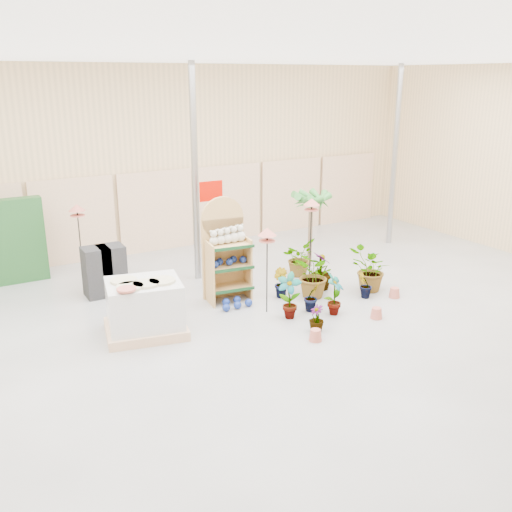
{
  "coord_description": "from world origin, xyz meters",
  "views": [
    {
      "loc": [
        -4.76,
        -7.26,
        4.2
      ],
      "look_at": [
        0.3,
        1.5,
        1.0
      ],
      "focal_mm": 40.0,
      "sensor_mm": 36.0,
      "label": 1
    }
  ],
  "objects_px": {
    "display_shelf": "(225,253)",
    "potted_plant_2": "(315,275)",
    "bird_table_front": "(267,234)",
    "pallet_stack": "(145,308)"
  },
  "relations": [
    {
      "from": "bird_table_front",
      "to": "display_shelf",
      "type": "bearing_deg",
      "value": 108.51
    },
    {
      "from": "potted_plant_2",
      "to": "pallet_stack",
      "type": "bearing_deg",
      "value": 178.75
    },
    {
      "from": "display_shelf",
      "to": "pallet_stack",
      "type": "relative_size",
      "value": 1.34
    },
    {
      "from": "pallet_stack",
      "to": "display_shelf",
      "type": "bearing_deg",
      "value": 33.69
    },
    {
      "from": "display_shelf",
      "to": "potted_plant_2",
      "type": "height_order",
      "value": "display_shelf"
    },
    {
      "from": "display_shelf",
      "to": "potted_plant_2",
      "type": "xyz_separation_m",
      "value": [
        1.54,
        -0.86,
        -0.46
      ]
    },
    {
      "from": "bird_table_front",
      "to": "potted_plant_2",
      "type": "relative_size",
      "value": 1.75
    },
    {
      "from": "pallet_stack",
      "to": "bird_table_front",
      "type": "bearing_deg",
      "value": 5.9
    },
    {
      "from": "pallet_stack",
      "to": "potted_plant_2",
      "type": "distance_m",
      "value": 3.47
    },
    {
      "from": "display_shelf",
      "to": "bird_table_front",
      "type": "xyz_separation_m",
      "value": [
        0.34,
        -1.01,
        0.57
      ]
    }
  ]
}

